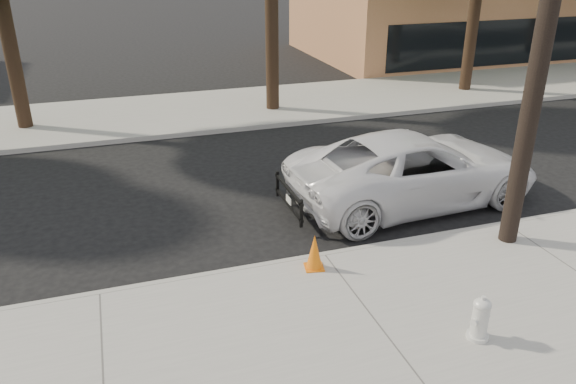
{
  "coord_description": "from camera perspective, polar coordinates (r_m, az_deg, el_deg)",
  "views": [
    {
      "loc": [
        -3.48,
        -10.49,
        5.45
      ],
      "look_at": [
        -0.35,
        -1.03,
        1.0
      ],
      "focal_mm": 35.0,
      "sensor_mm": 36.0,
      "label": 1
    }
  ],
  "objects": [
    {
      "name": "far_sidewalk",
      "position": [
        20.04,
        -7.68,
        8.29
      ],
      "size": [
        90.0,
        5.0,
        0.15
      ],
      "primitive_type": "cube",
      "color": "gray",
      "rests_on": "ground"
    },
    {
      "name": "police_cruiser",
      "position": [
        12.92,
        12.69,
        2.35
      ],
      "size": [
        5.88,
        2.98,
        1.59
      ],
      "primitive_type": "imported",
      "rotation": [
        0.0,
        0.0,
        1.63
      ],
      "color": "silver",
      "rests_on": "ground"
    },
    {
      "name": "fire_hydrant",
      "position": [
        8.75,
        18.93,
        -12.14
      ],
      "size": [
        0.36,
        0.32,
        0.67
      ],
      "rotation": [
        0.0,
        0.0,
        0.35
      ],
      "color": "silver",
      "rests_on": "near_sidewalk"
    },
    {
      "name": "traffic_cone",
      "position": [
        9.92,
        2.7,
        -6.13
      ],
      "size": [
        0.39,
        0.39,
        0.65
      ],
      "rotation": [
        0.0,
        0.0,
        -0.19
      ],
      "color": "orange",
      "rests_on": "near_sidewalk"
    },
    {
      "name": "curb_near",
      "position": [
        10.55,
        3.69,
        -6.61
      ],
      "size": [
        90.0,
        0.12,
        0.16
      ],
      "primitive_type": "cube",
      "color": "#9E9B93",
      "rests_on": "ground"
    },
    {
      "name": "ground",
      "position": [
        12.32,
        0.07,
        -2.19
      ],
      "size": [
        120.0,
        120.0,
        0.0
      ],
      "primitive_type": "plane",
      "color": "black",
      "rests_on": "ground"
    },
    {
      "name": "building_main",
      "position": [
        33.06,
        18.79,
        16.88
      ],
      "size": [
        18.0,
        10.0,
        4.0
      ],
      "primitive_type": "cube",
      "color": "#AC6B47",
      "rests_on": "ground"
    },
    {
      "name": "near_sidewalk",
      "position": [
        8.9,
        9.06,
        -13.42
      ],
      "size": [
        90.0,
        4.4,
        0.15
      ],
      "primitive_type": "cube",
      "color": "gray",
      "rests_on": "ground"
    }
  ]
}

